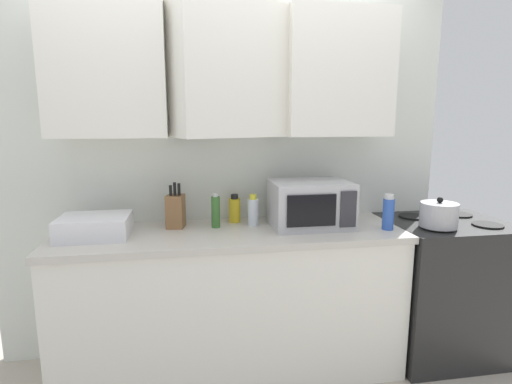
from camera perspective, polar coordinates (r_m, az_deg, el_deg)
wall_back_with_cabinets at (r=2.53m, az=-4.24°, el=10.66°), size 2.92×0.54×2.60m
counter_run at (r=2.56m, az=-3.40°, el=-15.21°), size 2.05×0.63×0.90m
stove_range at (r=3.02m, az=25.02°, el=-12.09°), size 0.76×0.64×0.91m
kettle at (r=2.66m, az=24.57°, el=-2.95°), size 0.22×0.22×0.18m
microwave at (r=2.49m, az=7.73°, el=-1.67°), size 0.48×0.37×0.28m
dish_rack at (r=2.43m, az=-21.98°, el=-4.58°), size 0.38×0.30×0.12m
knife_block at (r=2.49m, az=-11.37°, el=-2.62°), size 0.12×0.14×0.28m
bottle_clear_tall at (r=2.49m, az=-0.43°, el=-2.75°), size 0.07×0.07×0.20m
bottle_blue_cleaner at (r=2.52m, az=18.31°, el=-2.82°), size 0.07×0.07×0.22m
bottle_green_oil at (r=2.45m, az=-5.76°, el=-2.78°), size 0.05×0.05×0.21m
bottle_yellow_mustard at (r=2.58m, az=-3.07°, el=-2.49°), size 0.07×0.07×0.18m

